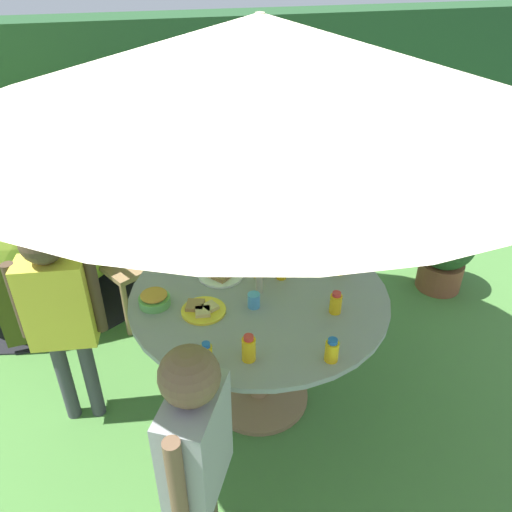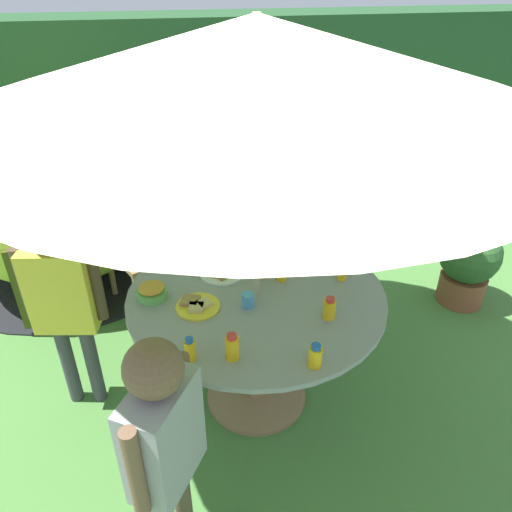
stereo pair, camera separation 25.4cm
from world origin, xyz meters
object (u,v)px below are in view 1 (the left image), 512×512
at_px(juice_bottle_far_right, 249,348).
at_px(child_in_blue_shirt, 189,210).
at_px(snack_bowl, 154,299).
at_px(cup_far, 183,260).
at_px(child_in_grey_shirt, 196,444).
at_px(potted_plant, 445,250).
at_px(cup_near, 254,300).
at_px(juice_bottle_front_edge, 340,264).
at_px(wooden_chair, 124,234).
at_px(juice_bottle_near_right, 336,303).
at_px(child_in_yellow_shirt, 58,302).
at_px(plate_mid_right, 225,246).
at_px(juice_bottle_spot_a, 332,350).
at_px(plate_back_edge, 302,253).
at_px(garden_table, 259,319).
at_px(plate_center_front, 221,274).
at_px(patio_umbrella, 260,62).
at_px(juice_bottle_near_left, 282,268).
at_px(dome_tent, 31,197).
at_px(juice_bottle_center_back, 207,354).
at_px(plate_far_left, 203,309).
at_px(juice_bottle_mid_left, 259,267).

bearing_deg(juice_bottle_far_right, child_in_blue_shirt, 90.42).
height_order(snack_bowl, cup_far, snack_bowl).
bearing_deg(child_in_grey_shirt, potted_plant, -24.71).
relative_size(juice_bottle_far_right, cup_near, 1.72).
height_order(juice_bottle_front_edge, cup_near, juice_bottle_front_edge).
distance_m(wooden_chair, juice_bottle_near_right, 1.72).
height_order(child_in_yellow_shirt, plate_mid_right, child_in_yellow_shirt).
bearing_deg(juice_bottle_spot_a, wooden_chair, 114.09).
bearing_deg(snack_bowl, plate_mid_right, 43.19).
bearing_deg(plate_back_edge, child_in_grey_shirt, -126.87).
distance_m(garden_table, plate_center_front, 0.31).
distance_m(patio_umbrella, juice_bottle_near_left, 1.06).
relative_size(wooden_chair, dome_tent, 0.49).
height_order(garden_table, snack_bowl, snack_bowl).
relative_size(plate_mid_right, juice_bottle_center_back, 1.96).
relative_size(snack_bowl, juice_bottle_spot_a, 1.37).
height_order(plate_far_left, cup_near, cup_near).
distance_m(snack_bowl, juice_bottle_front_edge, 0.98).
height_order(juice_bottle_center_back, juice_bottle_front_edge, juice_bottle_front_edge).
height_order(plate_mid_right, plate_back_edge, same).
height_order(plate_back_edge, cup_far, cup_far).
height_order(snack_bowl, juice_bottle_center_back, juice_bottle_center_back).
xyz_separation_m(dome_tent, cup_far, (0.92, -1.39, 0.13)).
relative_size(child_in_yellow_shirt, plate_back_edge, 5.95).
bearing_deg(juice_bottle_near_right, cup_far, 135.64).
distance_m(juice_bottle_far_right, juice_bottle_mid_left, 0.62).
xyz_separation_m(juice_bottle_center_back, juice_bottle_front_edge, (0.82, 0.47, 0.01)).
bearing_deg(juice_bottle_far_right, patio_umbrella, 68.10).
relative_size(garden_table, plate_mid_right, 5.80).
bearing_deg(child_in_grey_shirt, juice_bottle_near_left, -4.42).
bearing_deg(juice_bottle_near_right, patio_umbrella, 139.68).
height_order(plate_center_front, plate_far_left, same).
bearing_deg(cup_far, juice_bottle_spot_a, -62.17).
relative_size(juice_bottle_mid_left, cup_far, 2.03).
relative_size(wooden_chair, child_in_blue_shirt, 0.82).
bearing_deg(juice_bottle_near_right, garden_table, 139.68).
bearing_deg(juice_bottle_near_left, child_in_grey_shirt, -124.81).
relative_size(plate_back_edge, cup_far, 3.16).
bearing_deg(plate_back_edge, snack_bowl, -164.99).
relative_size(snack_bowl, cup_near, 2.07).
bearing_deg(juice_bottle_near_right, juice_bottle_far_right, -158.32).
height_order(child_in_grey_shirt, plate_back_edge, child_in_grey_shirt).
height_order(dome_tent, juice_bottle_far_right, dome_tent).
bearing_deg(patio_umbrella, cup_near, -118.82).
bearing_deg(dome_tent, cup_far, -59.39).
relative_size(potted_plant, plate_back_edge, 2.99).
bearing_deg(snack_bowl, juice_bottle_far_right, -55.66).
height_order(plate_mid_right, juice_bottle_near_right, juice_bottle_near_right).
bearing_deg(garden_table, wooden_chair, 117.77).
bearing_deg(dome_tent, juice_bottle_far_right, -67.04).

